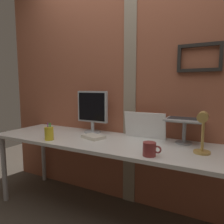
# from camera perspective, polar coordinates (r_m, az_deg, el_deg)

# --- Properties ---
(ground_plane) EXTENTS (6.00, 6.00, 0.00)m
(ground_plane) POSITION_cam_1_polar(r_m,az_deg,el_deg) (2.13, 1.71, -28.08)
(ground_plane) COLOR #4C4238
(brick_wall_back) EXTENTS (3.44, 0.16, 2.48)m
(brick_wall_back) POSITION_cam_1_polar(r_m,az_deg,el_deg) (2.15, 7.01, 7.41)
(brick_wall_back) COLOR #9E563D
(brick_wall_back) RESTS_ON ground_plane
(desk) EXTENTS (2.33, 0.68, 0.74)m
(desk) POSITION_cam_1_polar(r_m,az_deg,el_deg) (1.92, -1.41, -9.62)
(desk) COLOR white
(desk) RESTS_ON ground_plane
(monitor) EXTENTS (0.35, 0.18, 0.44)m
(monitor) POSITION_cam_1_polar(r_m,az_deg,el_deg) (2.19, -5.45, 0.81)
(monitor) COLOR #ADB2B7
(monitor) RESTS_ON desk
(laptop_stand) EXTENTS (0.28, 0.22, 0.20)m
(laptop_stand) POSITION_cam_1_polar(r_m,az_deg,el_deg) (1.88, 19.37, -4.12)
(laptop_stand) COLOR gray
(laptop_stand) RESTS_ON desk
(laptop) EXTENTS (0.31, 0.32, 0.21)m
(laptop) POSITION_cam_1_polar(r_m,az_deg,el_deg) (1.93, 19.82, -0.31)
(laptop) COLOR #ADB2B7
(laptop) RESTS_ON laptop_stand
(whiteboard_panel) EXTENTS (0.40, 0.06, 0.25)m
(whiteboard_panel) POSITION_cam_1_polar(r_m,az_deg,el_deg) (1.98, 9.01, -3.65)
(whiteboard_panel) COLOR white
(whiteboard_panel) RESTS_ON desk
(desk_lamp) EXTENTS (0.12, 0.20, 0.32)m
(desk_lamp) POSITION_cam_1_polar(r_m,az_deg,el_deg) (1.58, 23.76, -4.21)
(desk_lamp) COLOR tan
(desk_lamp) RESTS_ON desk
(pen_cup) EXTENTS (0.08, 0.08, 0.17)m
(pen_cup) POSITION_cam_1_polar(r_m,az_deg,el_deg) (1.99, -17.00, -5.70)
(pen_cup) COLOR yellow
(pen_cup) RESTS_ON desk
(coffee_mug) EXTENTS (0.13, 0.09, 0.10)m
(coffee_mug) POSITION_cam_1_polar(r_m,az_deg,el_deg) (1.50, 10.37, -10.06)
(coffee_mug) COLOR maroon
(coffee_mug) RESTS_ON desk
(paper_clutter_stack) EXTENTS (0.23, 0.19, 0.03)m
(paper_clutter_stack) POSITION_cam_1_polar(r_m,az_deg,el_deg) (1.98, -5.23, -6.84)
(paper_clutter_stack) COLOR silver
(paper_clutter_stack) RESTS_ON desk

